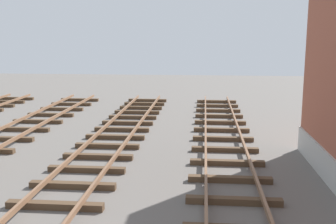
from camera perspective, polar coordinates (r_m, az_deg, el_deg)
name	(u,v)px	position (r m, az deg, el deg)	size (l,w,h in m)	color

